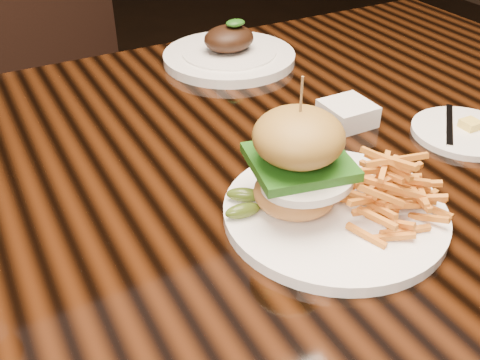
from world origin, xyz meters
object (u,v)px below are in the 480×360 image
far_dish (229,54)px  chair_far (75,73)px  dining_table (210,198)px  burger_plate (335,184)px

far_dish → chair_far: size_ratio=0.27×
far_dish → chair_far: 0.66m
dining_table → far_dish: 0.36m
dining_table → far_dish: bearing=57.7°
chair_far → far_dish: bearing=-94.2°
far_dish → chair_far: bearing=107.7°
dining_table → burger_plate: (0.07, -0.20, 0.13)m
burger_plate → chair_far: size_ratio=0.29×
burger_plate → chair_far: chair_far is taller
burger_plate → chair_far: 1.12m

